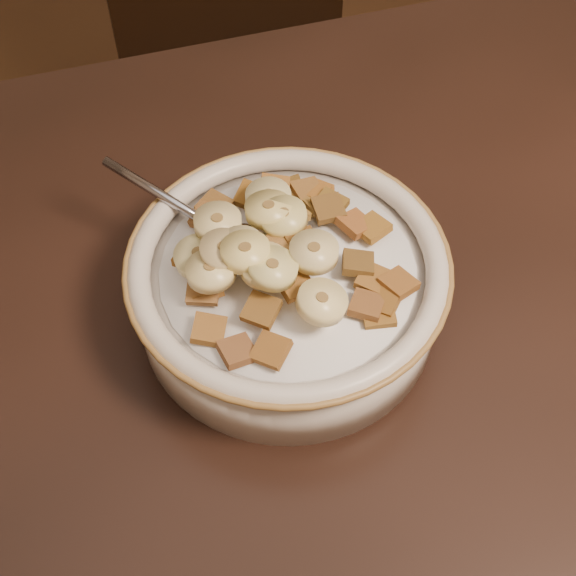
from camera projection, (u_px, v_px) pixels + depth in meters
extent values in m
cube|color=black|center=(257.00, 90.00, 1.21)|extent=(0.37, 0.37, 0.84)
cylinder|color=beige|center=(288.00, 293.00, 0.55)|extent=(0.20, 0.20, 0.05)
cylinder|color=white|center=(288.00, 271.00, 0.53)|extent=(0.17, 0.17, 0.00)
ellipsoid|color=#9A9CAA|center=(246.00, 246.00, 0.53)|extent=(0.06, 0.06, 0.01)
cube|color=#95611D|center=(315.00, 191.00, 0.56)|extent=(0.03, 0.03, 0.01)
cube|color=brown|center=(328.00, 209.00, 0.54)|extent=(0.02, 0.02, 0.01)
cube|color=#9C5621|center=(398.00, 284.00, 0.51)|extent=(0.03, 0.03, 0.01)
cube|color=brown|center=(295.00, 284.00, 0.50)|extent=(0.02, 0.03, 0.01)
cube|color=olive|center=(290.00, 214.00, 0.54)|extent=(0.03, 0.03, 0.01)
cube|color=#976223|center=(379.00, 313.00, 0.50)|extent=(0.02, 0.02, 0.01)
cube|color=#875F1B|center=(264.00, 266.00, 0.50)|extent=(0.02, 0.02, 0.01)
cube|color=brown|center=(372.00, 228.00, 0.54)|extent=(0.03, 0.03, 0.01)
cube|color=brown|center=(383.00, 300.00, 0.50)|extent=(0.03, 0.03, 0.01)
cube|color=brown|center=(261.00, 310.00, 0.49)|extent=(0.03, 0.03, 0.01)
cube|color=brown|center=(317.00, 202.00, 0.55)|extent=(0.03, 0.03, 0.01)
cube|color=brown|center=(205.00, 286.00, 0.51)|extent=(0.02, 0.02, 0.01)
cube|color=brown|center=(237.00, 351.00, 0.48)|extent=(0.02, 0.02, 0.01)
cube|color=brown|center=(207.00, 216.00, 0.54)|extent=(0.03, 0.03, 0.01)
cube|color=brown|center=(307.00, 191.00, 0.56)|extent=(0.02, 0.02, 0.01)
cube|color=#925F2C|center=(281.00, 244.00, 0.51)|extent=(0.03, 0.03, 0.01)
cube|color=#975E30|center=(367.00, 305.00, 0.50)|extent=(0.03, 0.03, 0.01)
cube|color=brown|center=(215.00, 206.00, 0.55)|extent=(0.03, 0.03, 0.01)
cube|color=brown|center=(330.00, 205.00, 0.55)|extent=(0.03, 0.03, 0.01)
cube|color=#9D5822|center=(271.00, 350.00, 0.48)|extent=(0.03, 0.03, 0.01)
cube|color=brown|center=(251.00, 196.00, 0.55)|extent=(0.03, 0.03, 0.01)
cube|color=brown|center=(374.00, 279.00, 0.51)|extent=(0.03, 0.03, 0.01)
cube|color=brown|center=(302.00, 242.00, 0.51)|extent=(0.02, 0.02, 0.01)
cube|color=brown|center=(355.00, 224.00, 0.54)|extent=(0.03, 0.03, 0.01)
cube|color=brown|center=(358.00, 263.00, 0.52)|extent=(0.03, 0.03, 0.01)
cube|color=olive|center=(203.00, 289.00, 0.50)|extent=(0.03, 0.03, 0.01)
cube|color=#9D5B20|center=(278.00, 262.00, 0.50)|extent=(0.03, 0.03, 0.01)
cube|color=brown|center=(275.00, 188.00, 0.56)|extent=(0.03, 0.03, 0.01)
cube|color=brown|center=(192.00, 257.00, 0.52)|extent=(0.03, 0.03, 0.01)
cube|color=olive|center=(209.00, 330.00, 0.49)|extent=(0.03, 0.03, 0.01)
cube|color=brown|center=(290.00, 190.00, 0.56)|extent=(0.02, 0.02, 0.01)
cylinder|color=#DDC984|center=(283.00, 218.00, 0.51)|extent=(0.04, 0.04, 0.01)
cylinder|color=#DDD075|center=(273.00, 268.00, 0.49)|extent=(0.04, 0.04, 0.02)
cylinder|color=beige|center=(211.00, 271.00, 0.49)|extent=(0.04, 0.04, 0.01)
cylinder|color=#F1E59B|center=(314.00, 252.00, 0.50)|extent=(0.03, 0.03, 0.01)
cylinder|color=#FBE38B|center=(269.00, 210.00, 0.52)|extent=(0.04, 0.04, 0.01)
cylinder|color=beige|center=(218.00, 223.00, 0.52)|extent=(0.04, 0.04, 0.01)
cylinder|color=#F1E29A|center=(198.00, 257.00, 0.51)|extent=(0.04, 0.04, 0.01)
cylinder|color=#F5D693|center=(240.00, 249.00, 0.50)|extent=(0.04, 0.04, 0.01)
cylinder|color=tan|center=(224.00, 251.00, 0.50)|extent=(0.04, 0.04, 0.01)
cylinder|color=beige|center=(268.00, 199.00, 0.54)|extent=(0.04, 0.04, 0.01)
cylinder|color=#FFEAA8|center=(322.00, 302.00, 0.48)|extent=(0.04, 0.04, 0.02)
cylinder|color=#FBE37F|center=(245.00, 252.00, 0.49)|extent=(0.04, 0.04, 0.01)
cylinder|color=#F8DB98|center=(265.00, 265.00, 0.49)|extent=(0.04, 0.04, 0.01)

